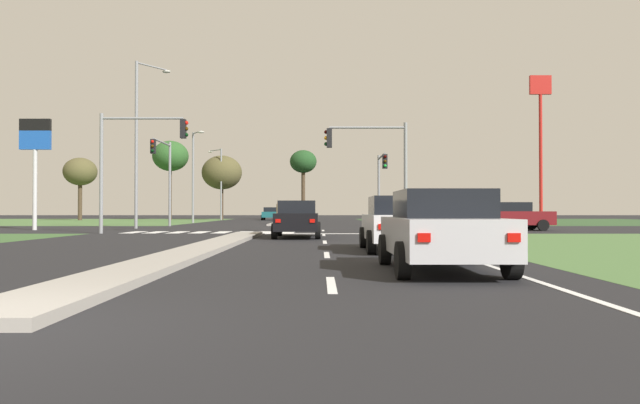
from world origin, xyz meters
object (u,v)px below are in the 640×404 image
traffic_signal_far_left (163,167)px  fastfood_pole_sign (540,117)px  traffic_signal_far_right (381,176)px  street_lamp_second (139,136)px  pedestrian_at_median (278,210)px  street_lamp_fourth (219,180)px  treeline_fourth (303,163)px  car_teal_second (270,214)px  fuel_price_totem (35,149)px  street_lamp_third (193,172)px  treeline_near (80,172)px  treeline_second (170,156)px  car_silver_fourth (440,230)px  traffic_signal_near_right (375,158)px  traffic_signal_near_left (131,151)px  car_maroon_third (512,216)px  car_white_near (397,223)px  car_black_fifth (297,219)px  treeline_third (221,173)px

traffic_signal_far_left → fastfood_pole_sign: (29.56, 8.32, 4.90)m
traffic_signal_far_right → street_lamp_second: bearing=-166.8°
street_lamp_second → pedestrian_at_median: (8.01, 11.92, -4.71)m
street_lamp_fourth → fastfood_pole_sign: bearing=-32.5°
street_lamp_second → fastfood_pole_sign: size_ratio=0.85×
pedestrian_at_median → treeline_fourth: bearing=79.2°
car_teal_second → fuel_price_totem: size_ratio=0.64×
street_lamp_second → street_lamp_third: size_ratio=1.28×
treeline_near → treeline_second: treeline_second is taller
car_teal_second → car_silver_fourth: 57.74m
car_teal_second → traffic_signal_near_right: 40.34m
traffic_signal_near_left → treeline_second: size_ratio=0.63×
traffic_signal_far_right → treeline_near: bearing=140.2°
car_maroon_third → car_white_near: bearing=-27.8°
car_black_fifth → treeline_near: size_ratio=0.64×
traffic_signal_far_left → pedestrian_at_median: (7.42, 8.20, -2.98)m
car_maroon_third → car_black_fifth: 14.84m
car_maroon_third → pedestrian_at_median: size_ratio=2.50×
pedestrian_at_median → treeline_near: treeline_near is taller
traffic_signal_near_right → treeline_second: 45.61m
car_teal_second → pedestrian_at_median: bearing=96.6°
treeline_fourth → fuel_price_totem: bearing=-111.4°
pedestrian_at_median → fuel_price_totem: (-13.15, -14.90, 3.57)m
car_silver_fourth → fuel_price_totem: size_ratio=0.65×
car_maroon_third → traffic_signal_near_left: size_ratio=0.72×
car_silver_fourth → fastfood_pole_sign: (16.34, 37.81, 8.29)m
car_silver_fourth → traffic_signal_near_left: 21.61m
treeline_near → car_maroon_third: bearing=-41.1°
car_white_near → street_lamp_third: bearing=110.7°
traffic_signal_near_left → treeline_third: bearing=93.4°
street_lamp_third → treeline_fourth: (9.45, 18.31, 2.30)m
street_lamp_second → treeline_near: street_lamp_second is taller
street_lamp_fourth → treeline_third: 1.92m
fuel_price_totem → treeline_third: treeline_third is taller
car_maroon_third → pedestrian_at_median: bearing=-136.5°
car_maroon_third → treeline_third: treeline_third is taller
car_silver_fourth → traffic_signal_near_right: traffic_signal_near_right is taller
car_white_near → treeline_fourth: 55.13m
street_lamp_second → traffic_signal_near_left: bearing=-75.0°
car_teal_second → car_maroon_third: car_maroon_third is taller
car_maroon_third → treeline_second: treeline_second is taller
traffic_signal_near_right → street_lamp_third: size_ratio=0.67×
car_white_near → traffic_signal_far_left: 27.56m
street_lamp_second → treeline_near: 34.63m
traffic_signal_far_left → treeline_near: bearing=122.4°
street_lamp_third → fuel_price_totem: bearing=-105.1°
car_silver_fourth → treeline_near: 64.04m
traffic_signal_near_left → treeline_second: (-8.53, 40.45, 3.52)m
pedestrian_at_median → car_teal_second: bearing=89.5°
street_lamp_second → fuel_price_totem: street_lamp_second is taller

